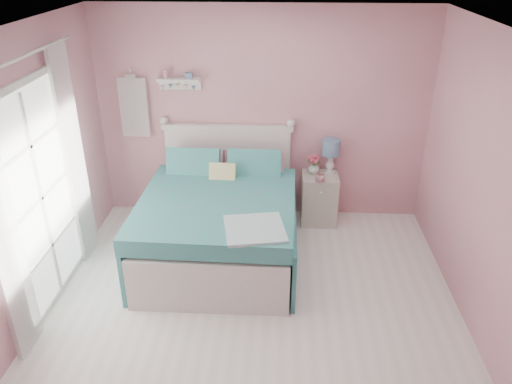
# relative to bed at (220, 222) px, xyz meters

# --- Properties ---
(floor) EXTENTS (4.50, 4.50, 0.00)m
(floor) POSITION_rel_bed_xyz_m (0.43, -1.21, -0.41)
(floor) COLOR silver
(floor) RESTS_ON ground
(room_shell) EXTENTS (4.50, 4.50, 4.50)m
(room_shell) POSITION_rel_bed_xyz_m (0.43, -1.21, 1.18)
(room_shell) COLOR #BF7982
(room_shell) RESTS_ON floor
(bed) EXTENTS (1.67, 2.09, 1.20)m
(bed) POSITION_rel_bed_xyz_m (0.00, 0.00, 0.00)
(bed) COLOR silver
(bed) RESTS_ON floor
(nightstand) EXTENTS (0.44, 0.43, 0.63)m
(nightstand) POSITION_rel_bed_xyz_m (1.15, 0.80, -0.09)
(nightstand) COLOR beige
(nightstand) RESTS_ON floor
(table_lamp) EXTENTS (0.22, 0.22, 0.43)m
(table_lamp) POSITION_rel_bed_xyz_m (1.27, 0.90, 0.53)
(table_lamp) COLOR white
(table_lamp) RESTS_ON nightstand
(vase) EXTENTS (0.20, 0.20, 0.16)m
(vase) POSITION_rel_bed_xyz_m (1.07, 0.86, 0.30)
(vase) COLOR #B8C3C1
(vase) RESTS_ON nightstand
(teacup) EXTENTS (0.11, 0.11, 0.09)m
(teacup) POSITION_rel_bed_xyz_m (1.13, 0.64, 0.27)
(teacup) COLOR #D38D99
(teacup) RESTS_ON nightstand
(roses) EXTENTS (0.14, 0.11, 0.12)m
(roses) POSITION_rel_bed_xyz_m (1.07, 0.86, 0.42)
(roses) COLOR #DA4A6A
(roses) RESTS_ON vase
(wall_shelf) EXTENTS (0.50, 0.15, 0.25)m
(wall_shelf) POSITION_rel_bed_xyz_m (-0.55, 0.98, 1.33)
(wall_shelf) COLOR silver
(wall_shelf) RESTS_ON room_shell
(hanging_dress) EXTENTS (0.34, 0.03, 0.72)m
(hanging_dress) POSITION_rel_bed_xyz_m (-1.12, 0.97, 0.99)
(hanging_dress) COLOR white
(hanging_dress) RESTS_ON room_shell
(french_door) EXTENTS (0.04, 1.32, 2.16)m
(french_door) POSITION_rel_bed_xyz_m (-1.54, -0.81, 0.67)
(french_door) COLOR silver
(french_door) RESTS_ON floor
(curtain_near) EXTENTS (0.04, 0.40, 2.32)m
(curtain_near) POSITION_rel_bed_xyz_m (-1.49, -1.55, 0.77)
(curtain_near) COLOR white
(curtain_near) RESTS_ON floor
(curtain_far) EXTENTS (0.04, 0.40, 2.32)m
(curtain_far) POSITION_rel_bed_xyz_m (-1.49, -0.07, 0.77)
(curtain_far) COLOR white
(curtain_far) RESTS_ON floor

